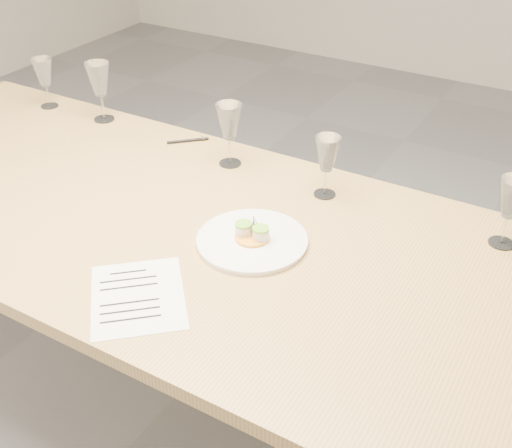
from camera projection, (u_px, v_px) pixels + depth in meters
The scene contains 10 objects.
ground at pixel (177, 394), 2.24m from camera, with size 7.00×7.00×0.00m, color slate.
dining_table at pixel (161, 233), 1.87m from camera, with size 2.40×1.00×0.75m.
dinner_plate at pixel (252, 240), 1.70m from camera, with size 0.30×0.30×0.08m.
recipe_sheet at pixel (138, 296), 1.52m from camera, with size 0.35×0.35×0.00m.
ballpoint_pen at pixel (188, 140), 2.21m from camera, with size 0.11×0.11×0.01m.
wine_glass_0 at pixel (44, 73), 2.40m from camera, with size 0.08×0.08×0.19m.
wine_glass_1 at pixel (99, 80), 2.29m from camera, with size 0.09×0.09×0.22m.
wine_glass_2 at pixel (229, 123), 2.00m from camera, with size 0.08×0.08×0.21m.
wine_glass_3 at pixel (327, 155), 1.84m from camera, with size 0.08×0.08×0.19m.
wine_glass_4 at pixel (512, 200), 1.63m from camera, with size 0.08×0.08×0.19m.
Camera 1 is at (1.02, -1.19, 1.73)m, focal length 45.00 mm.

